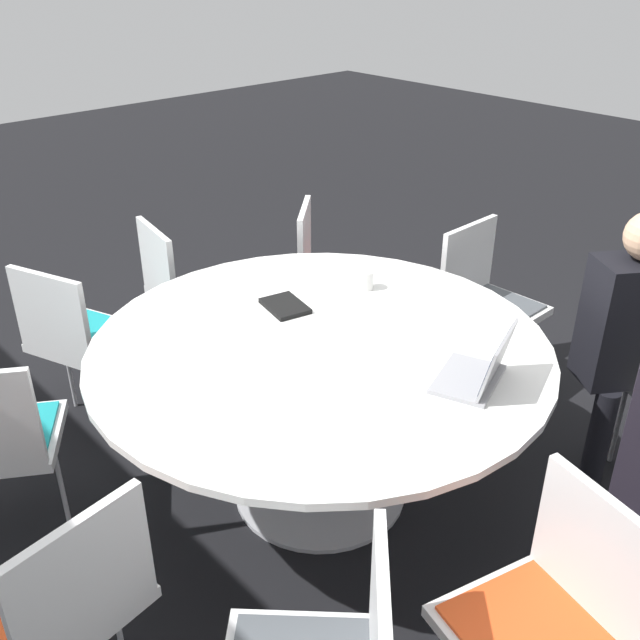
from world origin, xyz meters
TOP-DOWN VIEW (x-y plane):
  - ground_plane at (0.00, 0.00)m, footprint 16.00×16.00m
  - conference_table at (0.00, 0.00)m, footprint 1.80×1.80m
  - chair_2 at (0.09, -1.24)m, footprint 0.43×0.45m
  - chair_3 at (0.89, -0.87)m, footprint 0.61×0.61m
  - chair_4 at (1.24, -0.14)m, footprint 0.51×0.49m
  - chair_5 at (1.14, 0.50)m, footprint 0.56×0.55m
  - chair_7 at (-0.27, 1.21)m, footprint 0.49×0.50m
  - chair_9 at (-1.22, 0.25)m, footprint 0.53×0.52m
  - person_1 at (-0.74, -1.07)m, footprint 0.38×0.42m
  - laptop at (-0.59, -0.22)m, footprint 0.31×0.35m
  - spiral_notebook at (0.32, -0.09)m, footprint 0.24×0.19m
  - coffee_cup at (0.22, -0.48)m, footprint 0.07×0.07m

SIDE VIEW (x-z plane):
  - ground_plane at x=0.00m, z-range 0.00..0.00m
  - chair_2 at x=0.09m, z-range 0.09..0.95m
  - chair_3 at x=0.89m, z-range 0.09..0.95m
  - chair_4 at x=1.24m, z-range 0.09..0.95m
  - chair_5 at x=1.14m, z-range 0.09..0.95m
  - chair_7 at x=-0.27m, z-range 0.09..0.95m
  - chair_9 at x=-1.22m, z-range 0.09..0.95m
  - conference_table at x=0.00m, z-range 0.24..0.99m
  - person_1 at x=-0.74m, z-range 0.10..1.32m
  - spiral_notebook at x=0.32m, z-range 0.75..0.77m
  - coffee_cup at x=0.22m, z-range 0.75..0.84m
  - laptop at x=-0.59m, z-range 0.70..0.91m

